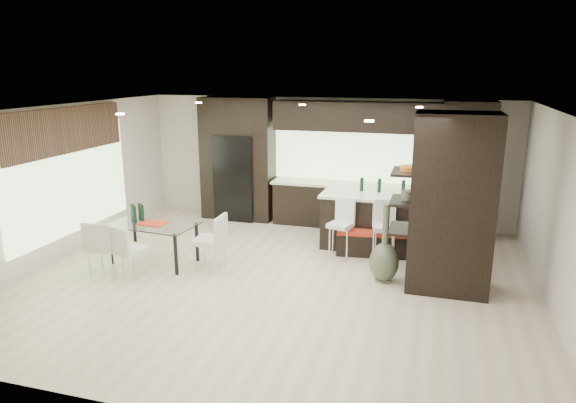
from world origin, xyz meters
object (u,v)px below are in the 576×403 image
(stool_left, at_px, (340,236))
(floor_vase, at_px, (385,243))
(stool_right, at_px, (431,240))
(chair_near, at_px, (130,254))
(dining_table, at_px, (154,243))
(kitchen_island, at_px, (389,221))
(chair_far, at_px, (105,250))
(chair_end, at_px, (210,244))
(stool_mid, at_px, (384,239))
(bench, at_px, (372,241))

(stool_left, bearing_deg, floor_vase, -24.78)
(stool_right, distance_m, chair_near, 4.95)
(stool_left, relative_size, dining_table, 0.59)
(kitchen_island, xyz_separation_m, chair_far, (-4.31, -2.65, -0.08))
(chair_end, bearing_deg, stool_right, -74.26)
(chair_far, bearing_deg, stool_left, 20.35)
(stool_mid, bearing_deg, bench, 109.62)
(chair_far, xyz_separation_m, chair_end, (1.51, 0.73, -0.00))
(stool_right, distance_m, bench, 1.14)
(bench, xyz_separation_m, chair_far, (-4.06, -2.22, 0.19))
(stool_mid, height_order, chair_near, stool_mid)
(kitchen_island, height_order, bench, kitchen_island)
(kitchen_island, relative_size, chair_end, 2.87)
(stool_left, relative_size, chair_end, 0.98)
(stool_left, relative_size, chair_far, 0.98)
(stool_left, height_order, floor_vase, floor_vase)
(chair_near, bearing_deg, bench, 49.29)
(bench, height_order, chair_far, chair_far)
(stool_left, bearing_deg, stool_mid, 17.06)
(stool_left, height_order, stool_mid, stool_mid)
(kitchen_island, xyz_separation_m, floor_vase, (0.08, -1.61, 0.11))
(chair_far, bearing_deg, stool_right, 12.50)
(stool_left, relative_size, chair_near, 1.03)
(stool_left, relative_size, stool_mid, 0.96)
(stool_left, bearing_deg, chair_far, -135.18)
(stool_mid, bearing_deg, stool_right, -13.42)
(kitchen_island, distance_m, chair_near, 4.67)
(stool_mid, relative_size, stool_right, 0.89)
(floor_vase, xyz_separation_m, chair_near, (-3.93, -1.03, -0.22))
(kitchen_island, height_order, stool_mid, kitchen_island)
(stool_right, bearing_deg, chair_near, -164.25)
(stool_right, distance_m, chair_far, 5.38)
(kitchen_island, height_order, chair_near, kitchen_island)
(floor_vase, relative_size, chair_far, 1.45)
(floor_vase, height_order, chair_near, floor_vase)
(chair_end, bearing_deg, stool_mid, -69.60)
(bench, height_order, chair_near, chair_near)
(stool_left, xyz_separation_m, chair_far, (-3.53, -1.82, 0.01))
(stool_right, bearing_deg, dining_table, -172.43)
(stool_right, relative_size, chair_near, 1.20)
(kitchen_island, height_order, stool_left, kitchen_island)
(stool_mid, distance_m, stool_right, 0.78)
(kitchen_island, bearing_deg, stool_left, -132.01)
(stool_left, bearing_deg, bench, 55.16)
(kitchen_island, distance_m, floor_vase, 1.62)
(bench, bearing_deg, stool_mid, -66.19)
(dining_table, relative_size, chair_near, 1.75)
(kitchen_island, bearing_deg, floor_vase, -86.10)
(dining_table, distance_m, chair_near, 0.72)
(chair_near, bearing_deg, chair_far, -160.99)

